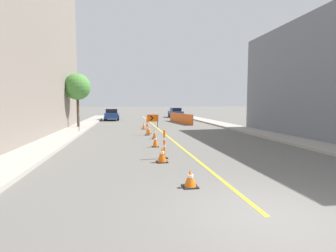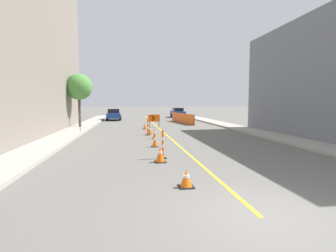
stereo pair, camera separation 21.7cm
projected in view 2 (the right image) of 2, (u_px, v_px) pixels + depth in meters
name	position (u px, v px, depth m)	size (l,w,h in m)	color
ground_plane	(262.00, 218.00, 5.62)	(300.00, 300.00, 0.00)	#605E59
lane_stripe	(157.00, 127.00, 26.81)	(0.12, 43.01, 0.01)	gold
sidewalk_left	(82.00, 127.00, 25.72)	(2.04, 43.01, 0.15)	#9E998E
sidewalk_right	(226.00, 125.00, 27.88)	(2.04, 43.01, 0.15)	#9E998E
building_facade_left	(0.00, 26.00, 17.78)	(6.00, 23.75, 15.28)	slate
traffic_cone_nearest	(186.00, 179.00, 7.63)	(0.45, 0.45, 0.52)	black
traffic_cone_second	(160.00, 155.00, 10.82)	(0.47, 0.47, 0.64)	black
traffic_cone_third	(155.00, 141.00, 14.56)	(0.38, 0.38, 0.70)	black
traffic_cone_fourth	(155.00, 134.00, 17.80)	(0.33, 0.33, 0.70)	black
traffic_cone_fifth	(150.00, 130.00, 20.68)	(0.38, 0.38, 0.59)	black
traffic_cone_farthest	(145.00, 126.00, 24.27)	(0.40, 0.40, 0.65)	black
delineator_post_front	(163.00, 146.00, 11.52)	(0.30, 0.30, 1.28)	black
delineator_post_rear	(148.00, 128.00, 19.77)	(0.36, 0.36, 1.32)	black
arrow_barricade_primary	(154.00, 119.00, 25.87)	(1.14, 0.10, 1.27)	#EF560C
safety_mesh_fence	(182.00, 118.00, 31.68)	(1.16, 7.89, 1.17)	#EF560C
parked_car_curb_near	(114.00, 114.00, 36.38)	(1.94, 4.34, 1.59)	navy
parked_car_curb_mid	(178.00, 113.00, 43.57)	(1.95, 4.34, 1.59)	navy
parking_meter_near_curb	(80.00, 119.00, 21.13)	(0.12, 0.11, 1.44)	#4C4C51
street_tree_left_near	(79.00, 87.00, 24.98)	(2.49, 2.49, 5.05)	#4C3823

